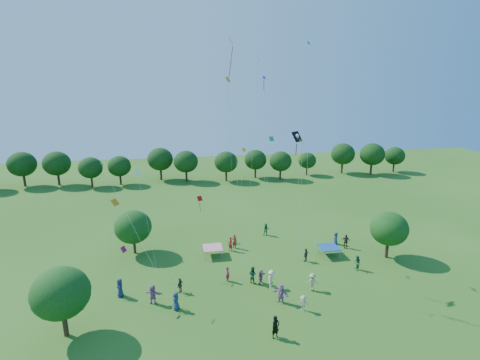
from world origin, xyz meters
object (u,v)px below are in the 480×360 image
object	(u,v)px
near_tree_east	(389,229)
near_tree_west	(61,293)
red_high_kite	(233,88)
pirate_kite	(297,140)
near_tree_north	(133,227)
tent_blue	(329,247)
man_in_black	(276,327)
tent_red_stripe	(213,248)

from	to	relation	value
near_tree_east	near_tree_west	bearing A→B (deg)	-166.17
red_high_kite	pirate_kite	bearing A→B (deg)	-3.87
near_tree_north	pirate_kite	world-z (taller)	pirate_kite
pirate_kite	near_tree_north	bearing A→B (deg)	156.70
near_tree_east	tent_blue	bearing A→B (deg)	165.85
tent_blue	red_high_kite	xyz separation A→B (m)	(-11.64, -2.31, 18.14)
near_tree_east	red_high_kite	xyz separation A→B (m)	(-18.07, -0.69, 15.61)
near_tree_north	man_in_black	xyz separation A→B (m)	(12.48, -17.59, -2.35)
tent_red_stripe	red_high_kite	bearing A→B (deg)	-69.13
pirate_kite	red_high_kite	distance (m)	8.01
man_in_black	pirate_kite	world-z (taller)	pirate_kite
near_tree_north	tent_blue	world-z (taller)	near_tree_north
near_tree_east	tent_blue	world-z (taller)	near_tree_east
near_tree_west	pirate_kite	world-z (taller)	pirate_kite
tent_blue	man_in_black	distance (m)	16.34
tent_red_stripe	red_high_kite	distance (m)	18.79
near_tree_north	tent_red_stripe	bearing A→B (deg)	-14.61
pirate_kite	red_high_kite	xyz separation A→B (m)	(-6.32, 0.43, 4.91)
near_tree_north	near_tree_east	world-z (taller)	near_tree_east
near_tree_east	tent_red_stripe	size ratio (longest dim) A/B	2.49
near_tree_west	tent_blue	size ratio (longest dim) A/B	2.67
near_tree_east	tent_blue	distance (m)	7.10
tent_blue	near_tree_north	bearing A→B (deg)	168.32
near_tree_north	pirate_kite	xyz separation A→B (m)	(17.13, -7.38, 10.95)
man_in_black	red_high_kite	distance (m)	21.16
near_tree_west	red_high_kite	distance (m)	22.63
tent_red_stripe	man_in_black	world-z (taller)	man_in_black
near_tree_east	pirate_kite	world-z (taller)	pirate_kite
pirate_kite	tent_red_stripe	bearing A→B (deg)	148.14
pirate_kite	red_high_kite	bearing A→B (deg)	176.13
tent_blue	man_in_black	xyz separation A→B (m)	(-9.97, -12.95, -0.07)
pirate_kite	tent_blue	bearing A→B (deg)	27.21
near_tree_north	near_tree_east	distance (m)	29.55
near_tree_north	red_high_kite	size ratio (longest dim) A/B	0.23
near_tree_east	tent_red_stripe	bearing A→B (deg)	168.87
near_tree_north	pirate_kite	size ratio (longest dim) A/B	0.38
tent_red_stripe	pirate_kite	bearing A→B (deg)	-31.86
tent_red_stripe	tent_blue	world-z (taller)	same
near_tree_west	tent_red_stripe	bearing A→B (deg)	42.44
red_high_kite	near_tree_west	bearing A→B (deg)	-153.49
near_tree_east	red_high_kite	size ratio (longest dim) A/B	0.24
near_tree_west	tent_blue	distance (m)	28.39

